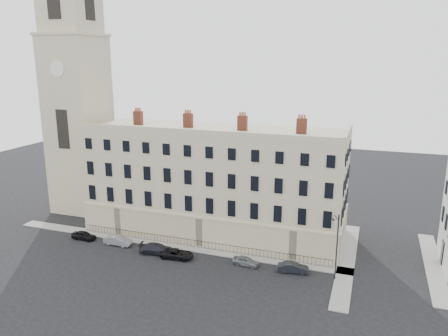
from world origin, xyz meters
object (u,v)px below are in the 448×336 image
at_px(car_b, 118,240).
at_px(streetlamp, 337,245).
at_px(car_c, 157,249).
at_px(car_d, 177,254).
at_px(car_e, 246,261).
at_px(car_a, 84,235).
at_px(car_f, 293,268).

distance_m(car_b, streetlamp, 28.79).
bearing_deg(car_c, streetlamp, -97.76).
distance_m(car_b, car_c, 6.25).
height_order(car_d, car_e, car_d).
bearing_deg(car_c, car_d, -105.70).
bearing_deg(car_b, car_c, -95.74).
relative_size(car_a, streetlamp, 0.45).
xyz_separation_m(car_f, streetlamp, (4.77, -0.25, 3.74)).
bearing_deg(car_e, car_f, -82.40).
xyz_separation_m(car_c, streetlamp, (22.33, 0.48, 3.68)).
xyz_separation_m(car_b, streetlamp, (28.55, -0.22, 3.70)).
height_order(car_b, car_e, car_b).
distance_m(car_d, car_f, 14.60).
height_order(car_c, car_e, car_c).
relative_size(car_a, car_f, 0.96).
bearing_deg(car_a, car_d, -93.91).
bearing_deg(car_f, car_b, 80.61).
xyz_separation_m(car_a, car_d, (14.76, -1.07, -0.01)).
relative_size(car_a, car_e, 1.07).
bearing_deg(streetlamp, car_c, 160.75).
xyz_separation_m(car_b, car_c, (6.22, -0.69, 0.02)).
height_order(car_c, streetlamp, streetlamp).
bearing_deg(car_c, car_b, 74.65).
bearing_deg(car_e, streetlamp, -84.12).
height_order(car_d, streetlamp, streetlamp).
relative_size(car_b, car_d, 0.92).
height_order(car_a, car_f, car_f).
distance_m(car_e, streetlamp, 11.19).
xyz_separation_m(car_e, car_f, (5.77, 0.08, 0.04)).
height_order(car_c, car_f, car_c).
xyz_separation_m(car_a, car_b, (5.54, -0.02, 0.04)).
relative_size(car_f, streetlamp, 0.47).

